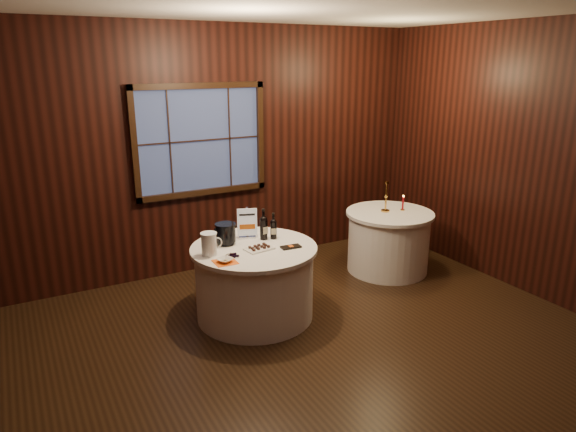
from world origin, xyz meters
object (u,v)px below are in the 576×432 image
side_table (388,241)px  grape_bunch (233,255)px  port_bottle_right (273,228)px  red_candle (403,204)px  chocolate_plate (259,248)px  chocolate_box (291,247)px  sign_stand (248,228)px  cracker_bowl (225,260)px  ice_bucket (226,233)px  main_table (255,281)px  glass_pitcher (209,244)px  brass_candlestick (386,201)px  port_bottle_left (264,226)px

side_table → grape_bunch: size_ratio=6.25×
side_table → port_bottle_right: size_ratio=3.83×
side_table → red_candle: (0.18, -0.02, 0.46)m
chocolate_plate → chocolate_box: size_ratio=1.49×
sign_stand → port_bottle_right: sign_stand is taller
port_bottle_right → cracker_bowl: (-0.69, -0.36, -0.10)m
port_bottle_right → chocolate_plate: port_bottle_right is taller
ice_bucket → sign_stand: bearing=13.7°
chocolate_box → side_table: bearing=21.4°
main_table → port_bottle_right: 0.59m
sign_stand → glass_pitcher: (-0.53, -0.28, 0.00)m
main_table → ice_bucket: (-0.22, 0.21, 0.50)m
main_table → ice_bucket: size_ratio=5.87×
chocolate_plate → grape_bunch: bearing=-170.2°
grape_bunch → brass_candlestick: 2.31m
port_bottle_left → port_bottle_right: 0.11m
glass_pitcher → brass_candlestick: size_ratio=0.59×
grape_bunch → red_candle: red_candle is taller
ice_bucket → brass_candlestick: bearing=3.7°
ice_bucket → brass_candlestick: size_ratio=0.57×
ice_bucket → chocolate_plate: size_ratio=0.73×
cracker_bowl → brass_candlestick: 2.45m
ice_bucket → red_candle: bearing=1.8°
port_bottle_right → red_candle: 1.91m
side_table → main_table: bearing=-171.5°
side_table → port_bottle_left: port_bottle_left is taller
chocolate_box → cracker_bowl: cracker_bowl is taller
sign_stand → red_candle: size_ratio=1.71×
glass_pitcher → red_candle: glass_pitcher is taller
glass_pitcher → red_candle: 2.67m
port_bottle_right → chocolate_box: 0.35m
sign_stand → cracker_bowl: (-0.47, -0.52, -0.09)m
port_bottle_left → chocolate_box: 0.40m
port_bottle_right → glass_pitcher: (-0.76, -0.13, -0.01)m
port_bottle_left → chocolate_plate: size_ratio=1.12×
grape_bunch → cracker_bowl: 0.15m
ice_bucket → chocolate_box: size_ratio=1.09×
side_table → chocolate_plate: bearing=-168.6°
port_bottle_left → red_candle: port_bottle_left is taller
glass_pitcher → sign_stand: bearing=35.8°
port_bottle_right → cracker_bowl: size_ratio=2.02×
side_table → red_candle: bearing=-5.6°
sign_stand → cracker_bowl: size_ratio=2.41×
glass_pitcher → cracker_bowl: size_ratio=1.63×
red_candle → grape_bunch: bearing=-170.1°
side_table → chocolate_box: bearing=-163.3°
cracker_bowl → glass_pitcher: bearing=104.5°
grape_bunch → glass_pitcher: size_ratio=0.76×
side_table → grape_bunch: bearing=-168.8°
grape_bunch → ice_bucket: bearing=77.8°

